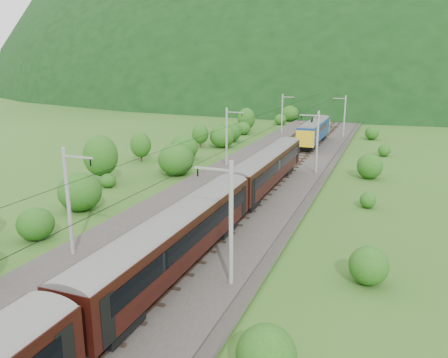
% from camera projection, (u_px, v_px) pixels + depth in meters
% --- Properties ---
extents(ground, '(600.00, 600.00, 0.00)m').
position_uv_depth(ground, '(147.00, 271.00, 30.10)').
color(ground, '#2B5219').
rests_on(ground, ground).
extents(railbed, '(14.00, 220.00, 0.30)m').
position_uv_depth(railbed, '(204.00, 222.00, 39.10)').
color(railbed, '#38332D').
rests_on(railbed, ground).
extents(track_left, '(2.40, 220.00, 0.27)m').
position_uv_depth(track_left, '(180.00, 217.00, 39.88)').
color(track_left, brown).
rests_on(track_left, railbed).
extents(track_right, '(2.40, 220.00, 0.27)m').
position_uv_depth(track_right, '(229.00, 224.00, 38.21)').
color(track_right, brown).
rests_on(track_right, railbed).
extents(catenary_left, '(2.54, 192.28, 8.00)m').
position_uv_depth(catenary_left, '(227.00, 135.00, 60.01)').
color(catenary_left, gray).
rests_on(catenary_left, railbed).
extents(catenary_right, '(2.54, 192.28, 8.00)m').
position_uv_depth(catenary_right, '(317.00, 141.00, 55.75)').
color(catenary_right, gray).
rests_on(catenary_right, railbed).
extents(overhead_wires, '(4.83, 198.00, 0.03)m').
position_uv_depth(overhead_wires, '(203.00, 146.00, 37.35)').
color(overhead_wires, black).
rests_on(overhead_wires, ground).
extents(mountain_main, '(504.00, 360.00, 244.00)m').
position_uv_depth(mountain_main, '(369.00, 89.00, 264.97)').
color(mountain_main, black).
rests_on(mountain_main, ground).
extents(mountain_ridge, '(336.00, 280.00, 132.00)m').
position_uv_depth(mountain_ridge, '(212.00, 84.00, 342.84)').
color(mountain_ridge, black).
rests_on(mountain_ridge, ground).
extents(train, '(2.90, 115.72, 5.04)m').
position_uv_depth(train, '(178.00, 228.00, 28.62)').
color(train, black).
rests_on(train, ground).
extents(hazard_post_near, '(0.18, 0.18, 1.65)m').
position_uv_depth(hazard_post_near, '(307.00, 132.00, 86.42)').
color(hazard_post_near, red).
rests_on(hazard_post_near, railbed).
extents(hazard_post_far, '(0.18, 0.18, 1.66)m').
position_uv_depth(hazard_post_far, '(309.00, 134.00, 83.42)').
color(hazard_post_far, red).
rests_on(hazard_post_far, railbed).
extents(signal, '(0.21, 0.21, 1.86)m').
position_uv_depth(signal, '(301.00, 125.00, 93.70)').
color(signal, black).
rests_on(signal, railbed).
extents(vegetation_left, '(13.40, 146.63, 5.86)m').
position_uv_depth(vegetation_left, '(140.00, 165.00, 52.81)').
color(vegetation_left, '#284E15').
rests_on(vegetation_left, ground).
extents(vegetation_right, '(6.34, 104.14, 2.87)m').
position_uv_depth(vegetation_right, '(354.00, 212.00, 38.67)').
color(vegetation_right, '#284E15').
rests_on(vegetation_right, ground).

